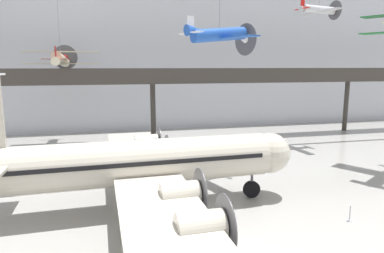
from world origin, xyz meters
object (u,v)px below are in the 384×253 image
(suspended_plane_silver_racer, at_px, (319,10))
(suspended_plane_cream_biplane, at_px, (61,59))
(stanchion_barrier, at_px, (350,216))
(suspended_plane_blue_trainer, at_px, (219,35))
(airliner_silver_main, at_px, (134,163))

(suspended_plane_silver_racer, distance_m, suspended_plane_cream_biplane, 32.31)
(stanchion_barrier, bearing_deg, suspended_plane_blue_trainer, 117.28)
(suspended_plane_cream_biplane, distance_m, stanchion_barrier, 36.94)
(suspended_plane_blue_trainer, relative_size, stanchion_barrier, 9.28)
(suspended_plane_silver_racer, distance_m, stanchion_barrier, 27.52)
(airliner_silver_main, distance_m, suspended_plane_silver_racer, 30.64)
(suspended_plane_cream_biplane, xyz_separation_m, stanchion_barrier, (20.90, -28.58, -10.55))
(airliner_silver_main, xyz_separation_m, stanchion_barrier, (13.60, -5.06, -3.07))
(suspended_plane_silver_racer, bearing_deg, suspended_plane_cream_biplane, 157.79)
(suspended_plane_silver_racer, xyz_separation_m, stanchion_barrier, (-9.69, -19.93, -16.32))
(airliner_silver_main, height_order, suspended_plane_cream_biplane, suspended_plane_cream_biplane)
(airliner_silver_main, distance_m, suspended_plane_blue_trainer, 13.56)
(suspended_plane_blue_trainer, relative_size, suspended_plane_cream_biplane, 0.88)
(suspended_plane_cream_biplane, bearing_deg, suspended_plane_blue_trainer, -137.23)
(suspended_plane_blue_trainer, bearing_deg, stanchion_barrier, -82.17)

